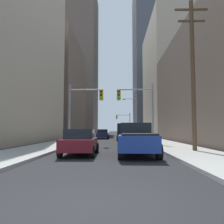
# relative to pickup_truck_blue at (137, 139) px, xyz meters

# --- Properties ---
(ground_plane) EXTENTS (400.00, 400.00, 0.00)m
(ground_plane) POSITION_rel_pickup_truck_blue_xyz_m (-1.71, -9.00, -0.93)
(ground_plane) COLOR black
(sidewalk_left) EXTENTS (3.56, 160.00, 0.15)m
(sidewalk_left) POSITION_rel_pickup_truck_blue_xyz_m (-6.96, 41.00, -0.86)
(sidewalk_left) COLOR #9E9E99
(sidewalk_left) RESTS_ON ground
(sidewalk_right) EXTENTS (3.56, 160.00, 0.15)m
(sidewalk_right) POSITION_rel_pickup_truck_blue_xyz_m (3.53, 41.00, -0.86)
(sidewalk_right) COLOR #9E9E99
(sidewalk_right) RESTS_ON ground
(pickup_truck_blue) EXTENTS (2.20, 5.47, 1.90)m
(pickup_truck_blue) POSITION_rel_pickup_truck_blue_xyz_m (0.00, 0.00, 0.00)
(pickup_truck_blue) COLOR navy
(pickup_truck_blue) RESTS_ON ground
(cargo_van_black) EXTENTS (2.16, 5.22, 2.26)m
(cargo_van_black) POSITION_rel_pickup_truck_blue_xyz_m (-0.11, 17.91, 0.35)
(cargo_van_black) COLOR black
(cargo_van_black) RESTS_ON ground
(sedan_maroon) EXTENTS (1.95, 4.24, 1.52)m
(sedan_maroon) POSITION_rel_pickup_truck_blue_xyz_m (-3.30, 0.11, -0.16)
(sedan_maroon) COLOR maroon
(sedan_maroon) RESTS_ON ground
(sedan_beige) EXTENTS (1.95, 4.21, 1.52)m
(sedan_beige) POSITION_rel_pickup_truck_blue_xyz_m (0.06, 8.39, -0.16)
(sedan_beige) COLOR #C6B793
(sedan_beige) RESTS_ON ground
(sedan_navy) EXTENTS (1.95, 4.24, 1.52)m
(sedan_navy) POSITION_rel_pickup_truck_blue_xyz_m (-3.43, 23.35, -0.16)
(sedan_navy) COLOR #141E4C
(sedan_navy) RESTS_ON ground
(traffic_signal_near_left) EXTENTS (3.38, 0.44, 6.00)m
(traffic_signal_near_left) POSITION_rel_pickup_truck_blue_xyz_m (-4.36, 8.86, 3.09)
(traffic_signal_near_left) COLOR gray
(traffic_signal_near_left) RESTS_ON ground
(traffic_signal_near_right) EXTENTS (3.59, 0.44, 6.00)m
(traffic_signal_near_right) POSITION_rel_pickup_truck_blue_xyz_m (0.83, 8.86, 3.10)
(traffic_signal_near_right) COLOR gray
(traffic_signal_near_right) RESTS_ON ground
(traffic_signal_far_right) EXTENTS (3.85, 0.44, 6.00)m
(traffic_signal_far_right) POSITION_rel_pickup_truck_blue_xyz_m (0.71, 48.99, 3.11)
(traffic_signal_far_right) COLOR gray
(traffic_signal_far_right) RESTS_ON ground
(utility_pole_right) EXTENTS (2.20, 0.28, 10.17)m
(utility_pole_right) POSITION_rel_pickup_truck_blue_xyz_m (3.88, 1.61, 4.43)
(utility_pole_right) COLOR brown
(utility_pole_right) RESTS_ON ground
(street_lamp_right) EXTENTS (2.66, 0.32, 7.50)m
(street_lamp_right) POSITION_rel_pickup_truck_blue_xyz_m (2.02, 29.87, 3.64)
(street_lamp_right) COLOR gray
(street_lamp_right) RESTS_ON ground
(building_left_mid_office) EXTENTS (24.55, 23.20, 21.09)m
(building_left_mid_office) POSITION_rel_pickup_truck_blue_xyz_m (-22.11, 38.28, 9.61)
(building_left_mid_office) COLOR #66564C
(building_left_mid_office) RESTS_ON ground
(building_left_far_tower) EXTENTS (20.75, 20.49, 58.22)m
(building_left_far_tower) POSITION_rel_pickup_truck_blue_xyz_m (-20.03, 78.58, 28.18)
(building_left_far_tower) COLOR #66564C
(building_left_far_tower) RESTS_ON ground
(building_right_mid_block) EXTENTS (20.64, 24.55, 26.92)m
(building_right_mid_block) POSITION_rel_pickup_truck_blue_xyz_m (16.88, 42.19, 12.53)
(building_right_mid_block) COLOR #B7A893
(building_right_mid_block) RESTS_ON ground
(building_right_far_highrise) EXTENTS (16.46, 21.14, 58.80)m
(building_right_far_highrise) POSITION_rel_pickup_truck_blue_xyz_m (14.07, 77.25, 28.47)
(building_right_far_highrise) COLOR #4C515B
(building_right_far_highrise) RESTS_ON ground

